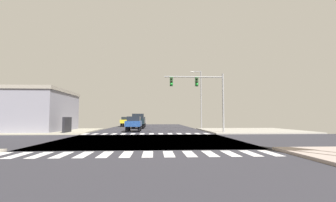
# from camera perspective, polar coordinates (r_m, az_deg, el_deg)

# --- Properties ---
(ground) EXTENTS (90.00, 90.00, 0.05)m
(ground) POSITION_cam_1_polar(r_m,az_deg,el_deg) (19.11, -4.94, -9.22)
(ground) COLOR #2E2D35
(sidewalk_corner_ne) EXTENTS (12.00, 12.00, 0.14)m
(sidewalk_corner_ne) POSITION_cam_1_polar(r_m,az_deg,el_deg) (33.46, 18.75, -6.59)
(sidewalk_corner_ne) COLOR #A09B91
(sidewalk_corner_ne) RESTS_ON ground
(sidewalk_corner_nw) EXTENTS (12.00, 12.00, 0.14)m
(sidewalk_corner_nw) POSITION_cam_1_polar(r_m,az_deg,el_deg) (33.90, -26.96, -6.33)
(sidewalk_corner_nw) COLOR #A7A28D
(sidewalk_corner_nw) RESTS_ON ground
(crosswalk_near) EXTENTS (13.50, 2.00, 0.01)m
(crosswalk_near) POSITION_cam_1_polar(r_m,az_deg,el_deg) (11.88, -7.25, -12.31)
(crosswalk_near) COLOR white
(crosswalk_near) RESTS_ON ground
(crosswalk_far) EXTENTS (13.50, 2.00, 0.01)m
(crosswalk_far) POSITION_cam_1_polar(r_m,az_deg,el_deg) (26.39, -5.00, -7.69)
(crosswalk_far) COLOR white
(crosswalk_far) RESTS_ON ground
(traffic_signal_mast) EXTENTS (6.72, 0.55, 6.70)m
(traffic_signal_mast) POSITION_cam_1_polar(r_m,az_deg,el_deg) (27.31, 7.65, 2.85)
(traffic_signal_mast) COLOR gray
(traffic_signal_mast) RESTS_ON ground
(street_lamp) EXTENTS (1.78, 0.32, 8.93)m
(street_lamp) POSITION_cam_1_polar(r_m,az_deg,el_deg) (37.48, 7.45, 1.51)
(street_lamp) COLOR gray
(street_lamp) RESTS_ON ground
(bank_building) EXTENTS (17.22, 10.16, 5.19)m
(bank_building) POSITION_cam_1_polar(r_m,az_deg,el_deg) (36.30, -34.34, -1.89)
(bank_building) COLOR gray
(bank_building) RESTS_ON ground
(sedan_nearside_1) EXTENTS (1.80, 4.30, 1.88)m
(sedan_nearside_1) POSITION_cam_1_polar(r_m,az_deg,el_deg) (46.58, -6.37, -4.68)
(sedan_nearside_1) COLOR black
(sedan_nearside_1) RESTS_ON ground
(sedan_farside_2) EXTENTS (1.80, 4.30, 1.88)m
(sedan_farside_2) POSITION_cam_1_polar(r_m,az_deg,el_deg) (48.23, -9.85, -4.62)
(sedan_farside_2) COLOR black
(sedan_farside_2) RESTS_ON ground
(sedan_crossing_3) EXTENTS (1.80, 4.30, 1.88)m
(sedan_crossing_3) POSITION_cam_1_polar(r_m,az_deg,el_deg) (30.56, -8.04, -5.07)
(sedan_crossing_3) COLOR black
(sedan_crossing_3) RESTS_ON ground
(sedan_leading_4) EXTENTS (1.80, 4.30, 1.88)m
(sedan_leading_4) POSITION_cam_1_polar(r_m,az_deg,el_deg) (57.46, -8.78, -4.51)
(sedan_leading_4) COLOR black
(sedan_leading_4) RESTS_ON ground
(pickup_middle_2) EXTENTS (2.00, 5.10, 2.35)m
(pickup_middle_2) POSITION_cam_1_polar(r_m,az_deg,el_deg) (39.08, -6.98, -4.56)
(pickup_middle_2) COLOR black
(pickup_middle_2) RESTS_ON ground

